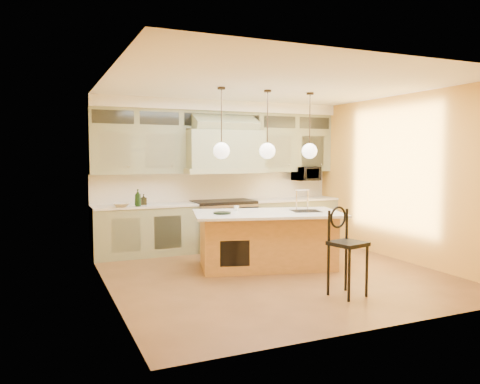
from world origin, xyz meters
name	(u,v)px	position (x,y,z in m)	size (l,w,h in m)	color
floor	(274,274)	(0.00, 0.00, 0.00)	(5.00, 5.00, 0.00)	brown
ceiling	(275,86)	(0.00, 0.00, 2.90)	(5.00, 5.00, 0.00)	white
wall_back	(217,175)	(0.00, 2.50, 1.45)	(5.00, 5.00, 0.00)	gold
wall_front	(385,194)	(0.00, -2.50, 1.45)	(5.00, 5.00, 0.00)	gold
wall_left	(107,186)	(-2.50, 0.00, 1.45)	(5.00, 5.00, 0.00)	gold
wall_right	(401,178)	(2.50, 0.00, 1.45)	(5.00, 5.00, 0.00)	gold
back_cabinetry	(222,176)	(0.00, 2.23, 1.43)	(5.00, 0.77, 2.90)	gray
range	(223,224)	(0.00, 2.14, 0.49)	(1.20, 0.74, 0.96)	silver
kitchen_island	(267,239)	(0.11, 0.45, 0.47)	(2.63, 1.82, 1.35)	#A07639
counter_stool	(346,245)	(0.35, -1.37, 0.67)	(0.49, 0.49, 1.18)	black
microwave	(306,174)	(1.95, 2.25, 1.45)	(0.54, 0.37, 0.30)	black
oil_bottle_a	(138,198)	(-1.72, 1.92, 1.09)	(0.12, 0.12, 0.31)	black
oil_bottle_b	(144,199)	(-1.57, 2.15, 1.04)	(0.09, 0.09, 0.20)	black
fruit_bowl	(121,205)	(-2.01, 1.92, 0.98)	(0.29, 0.29, 0.07)	beige
cup	(236,208)	(-0.29, 0.81, 0.96)	(0.09, 0.09, 0.08)	white
pendant_left	(222,149)	(-0.69, 0.45, 1.95)	(0.26, 0.26, 1.11)	#2D2319
pendant_center	(267,149)	(0.11, 0.45, 1.95)	(0.26, 0.26, 1.11)	#2D2319
pendant_right	(309,149)	(0.91, 0.45, 1.95)	(0.26, 0.26, 1.11)	#2D2319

